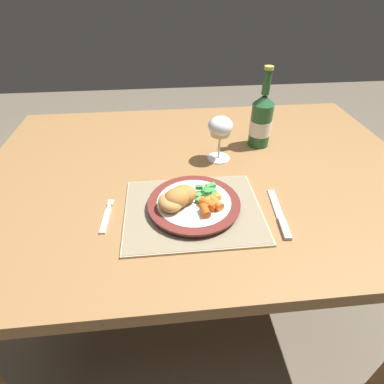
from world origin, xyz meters
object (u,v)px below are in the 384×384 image
(dinner_plate, at_px, (194,204))
(wine_glass, at_px, (220,129))
(fork, at_px, (106,218))
(table_knife, at_px, (280,217))
(dining_table, at_px, (200,190))
(bottle, at_px, (261,121))

(dinner_plate, relative_size, wine_glass, 1.64)
(fork, distance_m, table_knife, 0.43)
(dining_table, bearing_deg, wine_glass, 37.83)
(dinner_plate, xyz_separation_m, table_knife, (0.21, -0.05, -0.01))
(dinner_plate, xyz_separation_m, wine_glass, (0.11, 0.24, 0.09))
(fork, distance_m, bottle, 0.59)
(table_knife, distance_m, wine_glass, 0.33)
(dining_table, distance_m, dinner_plate, 0.22)
(table_knife, bearing_deg, fork, 174.64)
(dinner_plate, height_order, wine_glass, wine_glass)
(dining_table, bearing_deg, fork, -141.68)
(wine_glass, bearing_deg, bottle, 27.74)
(wine_glass, xyz_separation_m, bottle, (0.15, 0.08, -0.02))
(table_knife, relative_size, wine_glass, 1.31)
(fork, relative_size, bottle, 0.48)
(dining_table, relative_size, wine_glass, 9.31)
(fork, relative_size, table_knife, 0.67)
(dining_table, height_order, fork, fork)
(dinner_plate, relative_size, table_knife, 1.24)
(dining_table, relative_size, table_knife, 7.08)
(dinner_plate, height_order, table_knife, dinner_plate)
(dinner_plate, bearing_deg, bottle, 51.24)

